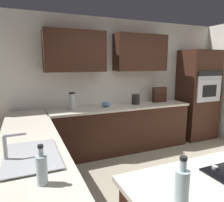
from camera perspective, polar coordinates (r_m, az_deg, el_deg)
The scene contains 14 objects.
ground_plane at distance 3.18m, azimuth 18.88°, elevation -23.15°, with size 14.00×14.00×0.00m, color #9E937F.
wall_back at distance 4.37m, azimuth 1.06°, elevation 6.74°, with size 6.00×0.44×2.60m.
lower_cabinets_back at distance 4.25m, azimuth 2.45°, elevation -7.56°, with size 2.80×0.60×0.86m, color #381E14.
countertop_back at distance 4.14m, azimuth 2.49°, elevation -1.60°, with size 2.84×0.64×0.04m, color silver.
lower_cabinets_side at distance 2.80m, azimuth -20.82°, elevation -17.93°, with size 0.60×2.90×0.86m, color #381E14.
countertop_side at distance 2.62m, azimuth -21.43°, elevation -9.16°, with size 0.64×2.94×0.04m, color silver.
wall_oven at distance 5.25m, azimuth 22.14°, elevation 1.55°, with size 0.80×0.66×2.01m.
sink_unit at distance 2.04m, azimuth -21.16°, elevation -13.53°, with size 0.46×0.70×0.23m.
blender at distance 3.85m, azimuth -10.68°, elevation -0.32°, with size 0.15×0.15×0.31m.
mixing_bowl at distance 4.05m, azimuth -1.63°, elevation -0.87°, with size 0.17×0.17×0.09m, color #668CB2.
spice_rack at distance 4.66m, azimuth 12.70°, elevation 1.70°, with size 0.31×0.11×0.32m.
kettle at distance 4.32m, azimuth 6.42°, elevation 0.50°, with size 0.16×0.16×0.21m, color #262628.
dish_soap_bottle at distance 1.56m, azimuth -18.45°, elevation -16.98°, with size 0.08×0.08×0.28m.
oil_bottle at distance 1.28m, azimuth 18.28°, elevation -22.02°, with size 0.08×0.08×0.33m.
Camera 1 is at (1.85, 1.94, 1.71)m, focal length 33.83 mm.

